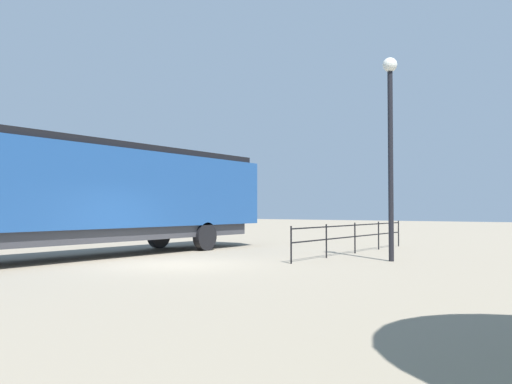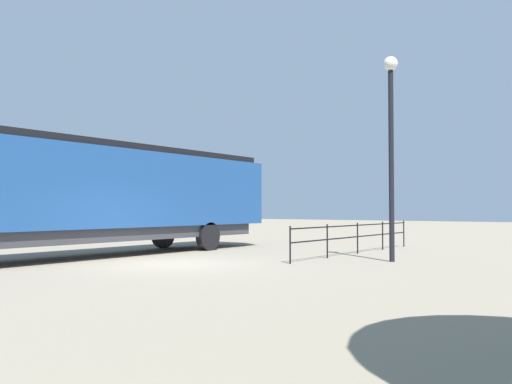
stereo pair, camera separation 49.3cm
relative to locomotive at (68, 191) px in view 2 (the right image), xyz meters
The scene contains 4 objects.
ground_plane 4.58m from the locomotive, 12.18° to the left, with size 120.00×120.00×0.00m, color gray.
locomotive is the anchor object (origin of this frame).
lamp_post 10.55m from the locomotive, 31.63° to the left, with size 0.45×0.45×6.38m.
platform_fence 10.16m from the locomotive, 48.63° to the left, with size 0.05×9.10×1.12m.
Camera 2 is at (11.40, -11.33, 1.63)m, focal length 37.89 mm.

